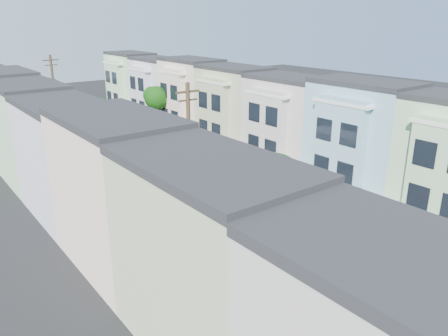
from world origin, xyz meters
name	(u,v)px	position (x,y,z in m)	size (l,w,h in m)	color
ground	(281,222)	(0.00, 0.00, 0.00)	(160.00, 160.00, 0.00)	black
road_slab	(171,168)	(0.00, 15.00, 0.01)	(12.00, 70.00, 0.02)	black
curb_left	(113,180)	(-6.05, 15.00, 0.07)	(0.30, 70.00, 0.15)	gray
curb_right	(221,156)	(6.05, 15.00, 0.07)	(0.30, 70.00, 0.15)	gray
sidewalk_left	(99,184)	(-7.35, 15.00, 0.07)	(2.60, 70.00, 0.15)	gray
sidewalk_right	(231,153)	(7.35, 15.00, 0.07)	(2.60, 70.00, 0.15)	gray
centerline	(171,168)	(0.00, 15.00, 0.00)	(0.12, 70.00, 0.01)	gold
townhouse_row_left	(55,195)	(-11.15, 15.00, 0.00)	(5.00, 70.00, 8.50)	beige
townhouse_row_right	(258,148)	(11.15, 15.00, 0.00)	(5.00, 70.00, 8.50)	beige
tree_a	(419,285)	(-6.30, -13.27, 4.47)	(4.41, 4.41, 6.69)	black
tree_b	(267,199)	(-6.30, -5.07, 5.11)	(4.70, 4.70, 7.48)	black
tree_c	(154,151)	(-6.30, 6.49, 4.90)	(4.39, 4.39, 7.12)	black
tree_d	(97,125)	(-6.30, 16.81, 4.83)	(4.70, 4.70, 7.20)	black
tree_e	(47,99)	(-6.30, 30.97, 5.13)	(4.70, 4.70, 7.50)	black
tree_far_r	(156,99)	(6.89, 30.05, 3.90)	(3.10, 3.10, 5.50)	black
utility_pole_near	(190,163)	(-6.30, 2.00, 5.15)	(1.60, 0.26, 10.00)	#42301E
utility_pole_far	(56,103)	(-6.30, 28.00, 5.15)	(1.60, 0.26, 10.00)	#42301E
fedex_truck	(236,166)	(1.96, 7.46, 1.80)	(2.59, 6.73, 3.23)	white
lead_sedan	(174,149)	(2.22, 18.09, 0.72)	(2.39, 5.19, 1.44)	black
parked_left_b	(329,293)	(-4.90, -8.28, 0.73)	(2.42, 5.25, 1.46)	black
parked_left_c	(213,224)	(-4.90, 1.47, 0.74)	(2.07, 4.92, 1.48)	silver
parked_left_d	(138,180)	(-4.90, 12.41, 0.65)	(1.82, 4.34, 1.30)	#430505
parked_right_a	(443,243)	(4.90, -9.09, 0.65)	(1.37, 3.89, 1.30)	#4B4B4B
parked_right_b	(363,210)	(4.90, -3.30, 0.75)	(1.77, 4.61, 1.49)	#B1B0C0
parked_right_c	(206,150)	(4.90, 16.03, 0.66)	(1.39, 3.95, 1.32)	black
parked_right_d	(156,131)	(4.90, 26.74, 0.63)	(1.77, 4.21, 1.26)	black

